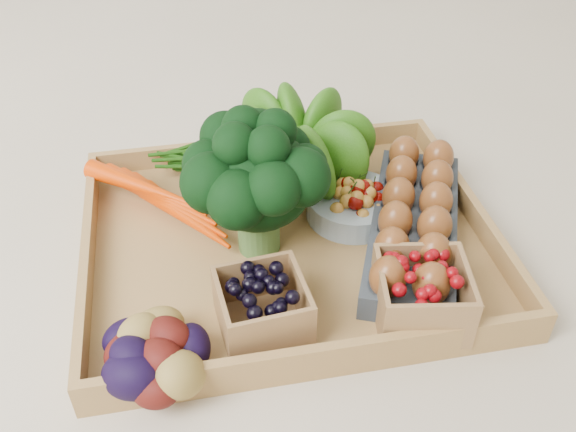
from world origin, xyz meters
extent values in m
plane|color=beige|center=(0.00, 0.00, 0.00)|extent=(4.00, 4.00, 0.00)
cube|color=#AD8248|center=(0.00, 0.00, 0.01)|extent=(0.55, 0.45, 0.01)
sphere|color=#1F4F0C|center=(0.04, 0.14, 0.09)|extent=(0.15, 0.15, 0.15)
cylinder|color=#8C9EA5|center=(0.10, 0.04, 0.03)|extent=(0.13, 0.13, 0.04)
cube|color=#353B43|center=(0.17, -0.03, 0.03)|extent=(0.23, 0.34, 0.04)
cube|color=black|center=(-0.06, -0.15, 0.05)|extent=(0.11, 0.11, 0.07)
cube|color=#6E0409|center=(0.13, -0.17, 0.05)|extent=(0.12, 0.12, 0.07)
camera|label=1|loc=(-0.13, -0.66, 0.61)|focal=40.00mm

